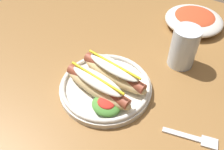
{
  "coord_description": "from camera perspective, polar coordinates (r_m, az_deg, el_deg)",
  "views": [
    {
      "loc": [
        0.23,
        -0.4,
        1.22
      ],
      "look_at": [
        -0.01,
        -0.04,
        0.77
      ],
      "focal_mm": 38.93,
      "sensor_mm": 36.0,
      "label": 1
    }
  ],
  "objects": [
    {
      "name": "water_cup",
      "position": [
        0.69,
        16.48,
        6.26
      ],
      "size": [
        0.07,
        0.07,
        0.12
      ],
      "primitive_type": "cylinder",
      "color": "silver",
      "rests_on": "dining_table"
    },
    {
      "name": "side_bowl",
      "position": [
        0.88,
        18.69,
        12.28
      ],
      "size": [
        0.19,
        0.19,
        0.05
      ],
      "color": "silver",
      "rests_on": "dining_table"
    },
    {
      "name": "dining_table",
      "position": [
        0.74,
        2.02,
        -4.8
      ],
      "size": [
        1.22,
        1.09,
        0.74
      ],
      "color": "olive",
      "rests_on": "ground_plane"
    },
    {
      "name": "hot_dog_plate",
      "position": [
        0.61,
        -1.53,
        -2.09
      ],
      "size": [
        0.24,
        0.24,
        0.08
      ],
      "color": "silver",
      "rests_on": "dining_table"
    },
    {
      "name": "fork",
      "position": [
        0.58,
        18.81,
        -13.93
      ],
      "size": [
        0.12,
        0.05,
        0.0
      ],
      "rotation": [
        0.0,
        0.0,
        0.25
      ],
      "color": "silver",
      "rests_on": "dining_table"
    }
  ]
}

